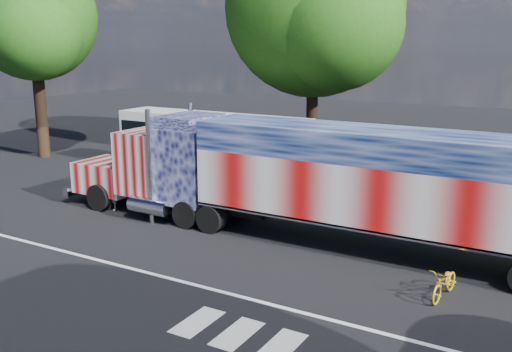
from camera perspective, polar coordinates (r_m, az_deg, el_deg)
The scene contains 8 objects.
ground at distance 20.14m, azimuth -4.32°, elevation -6.98°, with size 100.00×100.00×0.00m, color black.
lane_markings at distance 16.39m, azimuth -6.87°, elevation -11.93°, with size 30.00×2.67×0.01m.
semi_truck at distance 20.03m, azimuth 6.23°, elevation -0.23°, with size 21.03×3.32×4.48m.
coach_bus at distance 30.69m, azimuth -4.41°, elevation 3.31°, with size 11.01×2.56×3.20m.
woman at distance 24.80m, azimuth -14.26°, elevation -1.43°, with size 0.61×0.40×1.67m, color slate.
bicycle at distance 16.91m, azimuth 18.37°, elevation -10.09°, with size 0.59×1.71×0.90m, color gold.
tree_w_a at distance 36.97m, azimuth -21.35°, elevation 14.50°, with size 7.78×7.41×12.07m.
tree_n_mid at distance 35.00m, azimuth 6.08°, elevation 16.35°, with size 11.08×10.55×14.19m.
Camera 1 is at (10.76, -15.53, 6.97)m, focal length 40.00 mm.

